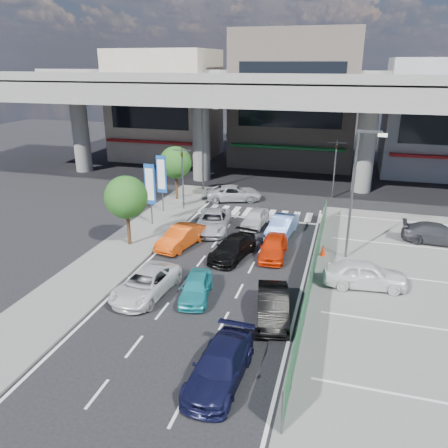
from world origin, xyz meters
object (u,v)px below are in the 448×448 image
(street_lamp_left, at_px, (204,141))
(minivan_navy_back, at_px, (220,366))
(tree_far, at_px, (176,163))
(taxi_orange_right, at_px, (273,247))
(kei_truck_front_right, at_px, (282,226))
(parked_sedan_white, at_px, (365,274))
(traffic_cone, at_px, (323,250))
(taxi_orange_left, at_px, (181,237))
(crossing_wagon_silver, at_px, (234,193))
(wagon_silver_front_left, at_px, (213,221))
(signboard_near, at_px, (150,186))
(street_lamp_right, at_px, (356,185))
(hatch_black_mid_right, at_px, (273,306))
(sedan_black_mid, at_px, (233,248))
(sedan_white_front_mid, at_px, (255,218))
(parked_sedan_dgrey, at_px, (438,234))
(tree_near, at_px, (126,197))
(sedan_white_mid_left, at_px, (146,284))
(signboard_far, at_px, (162,176))
(taxi_teal_mid, at_px, (196,287))
(traffic_light_left, at_px, (182,164))
(traffic_light_right, at_px, (336,155))

(street_lamp_left, distance_m, minivan_navy_back, 26.87)
(tree_far, bearing_deg, taxi_orange_right, -42.78)
(kei_truck_front_right, height_order, parked_sedan_white, parked_sedan_white)
(parked_sedan_white, height_order, traffic_cone, parked_sedan_white)
(taxi_orange_left, distance_m, crossing_wagon_silver, 11.00)
(taxi_orange_right, xyz_separation_m, wagon_silver_front_left, (-5.04, 3.35, 0.02))
(signboard_near, height_order, taxi_orange_left, signboard_near)
(street_lamp_right, relative_size, taxi_orange_left, 1.91)
(tree_far, distance_m, crossing_wagon_silver, 5.75)
(hatch_black_mid_right, relative_size, traffic_cone, 5.47)
(kei_truck_front_right, bearing_deg, sedan_black_mid, -110.90)
(sedan_white_front_mid, distance_m, parked_sedan_white, 10.92)
(street_lamp_right, bearing_deg, kei_truck_front_right, 149.97)
(kei_truck_front_right, bearing_deg, taxi_orange_left, -140.93)
(signboard_near, height_order, parked_sedan_white, signboard_near)
(parked_sedan_white, bearing_deg, kei_truck_front_right, 35.05)
(street_lamp_right, distance_m, kei_truck_front_right, 6.75)
(minivan_navy_back, height_order, parked_sedan_dgrey, parked_sedan_dgrey)
(tree_near, height_order, sedan_white_mid_left, tree_near)
(hatch_black_mid_right, relative_size, crossing_wagon_silver, 0.86)
(tree_near, bearing_deg, taxi_orange_left, 12.93)
(taxi_orange_left, xyz_separation_m, sedan_white_front_mid, (3.91, 5.21, -0.07))
(street_lamp_right, bearing_deg, minivan_navy_back, -109.42)
(parked_sedan_white, xyz_separation_m, traffic_cone, (-2.45, 3.53, -0.37))
(street_lamp_left, relative_size, tree_far, 1.67)
(street_lamp_left, bearing_deg, parked_sedan_dgrey, -22.52)
(hatch_black_mid_right, bearing_deg, taxi_orange_right, 88.73)
(street_lamp_right, relative_size, taxi_orange_right, 2.04)
(signboard_far, xyz_separation_m, tree_far, (-0.20, 3.51, 0.32))
(tree_near, bearing_deg, sedan_black_mid, 0.77)
(parked_sedan_white, bearing_deg, taxi_teal_mid, 107.21)
(taxi_teal_mid, distance_m, parked_sedan_white, 9.19)
(street_lamp_right, distance_m, wagon_silver_front_left, 10.71)
(traffic_light_left, xyz_separation_m, taxi_teal_mid, (5.79, -13.29, -3.32))
(wagon_silver_front_left, height_order, crossing_wagon_silver, wagon_silver_front_left)
(hatch_black_mid_right, relative_size, kei_truck_front_right, 1.00)
(taxi_teal_mid, xyz_separation_m, sedan_white_front_mid, (0.71, 11.28, 0.01))
(sedan_white_mid_left, relative_size, kei_truck_front_right, 1.13)
(signboard_near, distance_m, tree_near, 4.01)
(traffic_light_right, height_order, sedan_black_mid, traffic_light_right)
(crossing_wagon_silver, bearing_deg, sedan_black_mid, 175.27)
(tree_far, height_order, sedan_black_mid, tree_far)
(traffic_light_right, relative_size, taxi_orange_left, 1.24)
(signboard_far, bearing_deg, wagon_silver_front_left, -28.12)
(street_lamp_right, height_order, sedan_white_mid_left, street_lamp_right)
(street_lamp_right, height_order, minivan_navy_back, street_lamp_right)
(street_lamp_right, height_order, tree_far, street_lamp_right)
(signboard_near, distance_m, wagon_silver_front_left, 5.30)
(traffic_light_left, height_order, minivan_navy_back, traffic_light_left)
(minivan_navy_back, relative_size, sedan_black_mid, 1.04)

